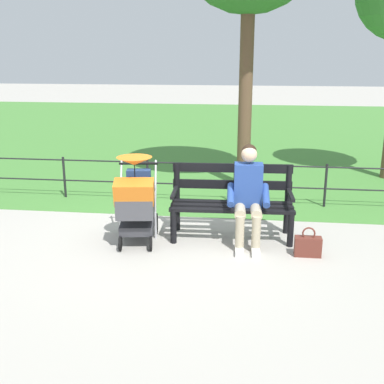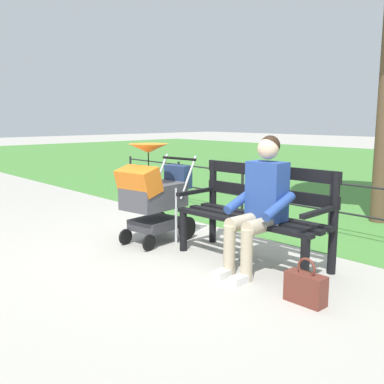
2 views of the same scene
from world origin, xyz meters
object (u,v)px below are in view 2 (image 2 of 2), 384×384
person_on_bench (260,200)px  handbag (306,288)px  park_bench (257,209)px  stroller (154,192)px

person_on_bench → handbag: person_on_bench is taller
park_bench → person_on_bench: person_on_bench is taller
person_on_bench → handbag: bearing=155.6°
person_on_bench → handbag: size_ratio=3.45×
stroller → handbag: size_ratio=3.11×
stroller → handbag: 2.21m
handbag → stroller: bearing=-4.6°
stroller → handbag: stroller is taller
person_on_bench → handbag: (-0.74, 0.34, -0.55)m
park_bench → stroller: size_ratio=1.41×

